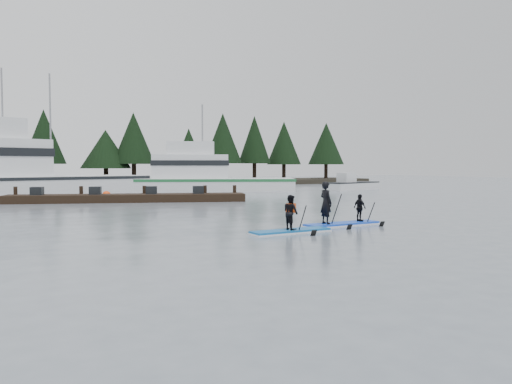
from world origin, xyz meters
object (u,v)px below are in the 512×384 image
fishing_boat_medium (206,184)px  floating_dock (128,198)px  paddleboard_solo (291,220)px  paddleboard_duo (339,211)px  fishing_boat_large (10,184)px

fishing_boat_medium → floating_dock: size_ratio=1.03×
paddleboard_solo → fishing_boat_medium: bearing=71.1°
fishing_boat_medium → paddleboard_solo: fishing_boat_medium is taller
floating_dock → paddleboard_duo: bearing=-57.3°
fishing_boat_medium → floating_dock: 14.20m
fishing_boat_large → fishing_boat_medium: 16.16m
paddleboard_solo → paddleboard_duo: 2.85m
paddleboard_solo → paddleboard_duo: (2.73, 0.81, 0.12)m
fishing_boat_large → paddleboard_duo: (10.30, -28.30, -0.29)m
fishing_boat_large → floating_dock: fishing_boat_large is taller
fishing_boat_medium → paddleboard_solo: bearing=-82.4°
fishing_boat_medium → paddleboard_solo: (-8.54, -27.77, -0.19)m
fishing_boat_medium → fishing_boat_large: bearing=-160.0°
paddleboard_duo → fishing_boat_large: bearing=108.1°
fishing_boat_large → fishing_boat_medium: size_ratio=1.35×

